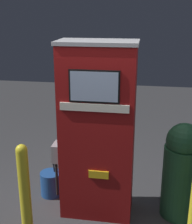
{
  "coord_description": "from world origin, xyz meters",
  "views": [
    {
      "loc": [
        0.52,
        -3.05,
        2.39
      ],
      "look_at": [
        0.0,
        0.11,
        1.33
      ],
      "focal_mm": 50.0,
      "sensor_mm": 36.0,
      "label": 1
    }
  ],
  "objects_px": {
    "trash_bin": "(182,170)",
    "squeegee_bucket": "(51,183)",
    "safety_bollard": "(24,187)",
    "gas_pump": "(97,132)"
  },
  "relations": [
    {
      "from": "safety_bollard",
      "to": "trash_bin",
      "type": "xyz_separation_m",
      "value": [
        1.72,
        0.57,
        0.05
      ]
    },
    {
      "from": "trash_bin",
      "to": "squeegee_bucket",
      "type": "xyz_separation_m",
      "value": [
        -1.66,
        0.15,
        -0.43
      ]
    },
    {
      "from": "trash_bin",
      "to": "squeegee_bucket",
      "type": "relative_size",
      "value": 1.61
    },
    {
      "from": "trash_bin",
      "to": "squeegee_bucket",
      "type": "height_order",
      "value": "trash_bin"
    },
    {
      "from": "safety_bollard",
      "to": "squeegee_bucket",
      "type": "bearing_deg",
      "value": 85.13
    },
    {
      "from": "squeegee_bucket",
      "to": "gas_pump",
      "type": "bearing_deg",
      "value": -19.86
    },
    {
      "from": "trash_bin",
      "to": "squeegee_bucket",
      "type": "distance_m",
      "value": 1.72
    },
    {
      "from": "trash_bin",
      "to": "gas_pump",
      "type": "bearing_deg",
      "value": -174.88
    },
    {
      "from": "safety_bollard",
      "to": "squeegee_bucket",
      "type": "relative_size",
      "value": 1.44
    },
    {
      "from": "gas_pump",
      "to": "trash_bin",
      "type": "distance_m",
      "value": 1.09
    }
  ]
}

